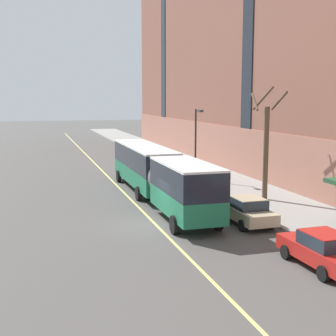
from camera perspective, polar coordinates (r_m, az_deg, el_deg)
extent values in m
plane|color=#4C4947|center=(26.59, -1.82, -6.95)|extent=(260.00, 260.00, 0.00)
cube|color=gray|center=(32.71, 12.90, -4.09)|extent=(5.81, 160.00, 0.15)
cube|color=#1E232B|center=(43.39, 9.77, 17.64)|extent=(0.10, 2.00, 19.45)
cube|color=#1E232B|center=(69.00, -0.58, 14.29)|extent=(0.10, 2.00, 19.45)
cube|color=#1E704C|center=(36.28, -2.95, -0.79)|extent=(2.50, 11.76, 1.24)
cube|color=black|center=(36.08, -2.97, 1.37)|extent=(2.51, 11.76, 1.52)
cube|color=white|center=(35.99, -2.98, 2.66)|extent=(2.52, 11.76, 0.12)
cube|color=#19232D|center=(41.83, -4.85, 2.12)|extent=(2.28, 0.08, 1.14)
cube|color=orange|center=(41.77, -4.87, 3.11)|extent=(1.73, 0.06, 0.28)
cube|color=black|center=(42.08, -4.83, -0.24)|extent=(2.42, 0.12, 0.24)
cube|color=white|center=(41.88, -5.99, 0.04)|extent=(0.28, 0.06, 0.18)
cube|color=white|center=(42.22, -3.68, 0.14)|extent=(0.28, 0.06, 0.18)
cylinder|color=#595651|center=(30.07, -0.14, -1.24)|extent=(2.35, 1.00, 2.35)
cube|color=#1E704C|center=(26.62, 2.18, -4.18)|extent=(2.49, 6.68, 1.24)
cube|color=black|center=(26.35, 2.20, -1.26)|extent=(2.50, 6.68, 1.52)
cube|color=white|center=(26.23, 2.21, 0.50)|extent=(2.51, 6.68, 0.12)
cylinder|color=black|center=(40.12, -6.03, -1.01)|extent=(0.30, 1.00, 1.00)
cylinder|color=black|center=(40.63, -2.60, -0.85)|extent=(0.30, 1.00, 1.00)
cylinder|color=black|center=(32.76, -3.62, -3.12)|extent=(0.30, 1.00, 1.00)
cylinder|color=black|center=(33.37, 0.53, -2.88)|extent=(0.30, 1.00, 1.00)
cylinder|color=black|center=(24.73, 0.80, -6.93)|extent=(0.30, 1.00, 1.00)
cylinder|color=black|center=(25.55, 6.14, -6.48)|extent=(0.30, 1.00, 1.00)
cube|color=#23603D|center=(34.68, 3.38, -2.23)|extent=(1.82, 4.67, 0.64)
cube|color=#232D38|center=(34.36, 3.52, -1.32)|extent=(1.60, 2.10, 0.56)
cube|color=#23603D|center=(34.31, 3.53, -0.82)|extent=(1.56, 2.01, 0.04)
cylinder|color=black|center=(35.81, 1.26, -2.40)|extent=(0.22, 0.64, 0.64)
cylinder|color=black|center=(36.37, 3.93, -2.25)|extent=(0.22, 0.64, 0.64)
cylinder|color=black|center=(33.11, 2.77, -3.30)|extent=(0.22, 0.64, 0.64)
cylinder|color=black|center=(33.72, 5.62, -3.12)|extent=(0.22, 0.64, 0.64)
cube|color=#B7B7BC|center=(44.68, -1.09, 0.19)|extent=(1.87, 4.40, 0.64)
cube|color=#232D38|center=(44.39, -1.02, 0.92)|extent=(1.61, 2.00, 0.56)
cube|color=#B7B7BC|center=(44.36, -1.02, 1.30)|extent=(1.57, 1.91, 0.04)
cylinder|color=black|center=(45.79, -2.62, -0.02)|extent=(0.23, 0.64, 0.64)
cylinder|color=black|center=(46.26, -0.53, 0.07)|extent=(0.23, 0.64, 0.64)
cylinder|color=black|center=(43.21, -1.69, -0.53)|extent=(0.23, 0.64, 0.64)
cylinder|color=black|center=(43.71, 0.51, -0.42)|extent=(0.23, 0.64, 0.64)
cube|color=#B21E19|center=(21.00, 18.16, -9.78)|extent=(1.83, 4.40, 0.64)
cube|color=#232D38|center=(20.66, 18.59, -8.37)|extent=(1.56, 2.00, 0.56)
cube|color=#B21E19|center=(20.58, 18.63, -7.57)|extent=(1.53, 1.91, 0.04)
cylinder|color=black|center=(21.71, 14.17, -9.90)|extent=(0.24, 0.65, 0.64)
cylinder|color=black|center=(22.61, 17.86, -9.31)|extent=(0.24, 0.65, 0.64)
cylinder|color=black|center=(19.60, 18.42, -12.11)|extent=(0.24, 0.65, 0.64)
cube|color=#B7B7BC|center=(53.73, -3.77, 1.57)|extent=(1.96, 4.61, 0.64)
cube|color=#232D38|center=(53.44, -3.73, 2.18)|extent=(1.66, 2.10, 0.56)
cube|color=#B7B7BC|center=(53.41, -3.73, 2.50)|extent=(1.62, 2.01, 0.04)
cylinder|color=black|center=(55.00, -4.94, 1.38)|extent=(0.24, 0.65, 0.64)
cylinder|color=black|center=(55.31, -3.13, 1.44)|extent=(0.24, 0.65, 0.64)
cylinder|color=black|center=(52.24, -4.44, 1.01)|extent=(0.24, 0.65, 0.64)
cylinder|color=black|center=(52.57, -2.54, 1.08)|extent=(0.24, 0.65, 0.64)
cube|color=#BCAD89|center=(27.14, 9.43, -5.35)|extent=(1.86, 4.68, 0.64)
cube|color=#232D38|center=(26.80, 9.68, -4.21)|extent=(1.62, 2.11, 0.56)
cube|color=#BCAD89|center=(26.74, 9.69, -3.59)|extent=(1.58, 2.02, 0.04)
cylinder|color=black|center=(28.13, 6.47, -5.47)|extent=(0.23, 0.64, 0.64)
cylinder|color=black|center=(28.86, 9.74, -5.18)|extent=(0.23, 0.64, 0.64)
cylinder|color=black|center=(25.58, 9.04, -6.93)|extent=(0.23, 0.64, 0.64)
cylinder|color=black|center=(26.39, 12.55, -6.56)|extent=(0.23, 0.64, 0.64)
cylinder|color=brown|center=(32.68, 11.84, 1.73)|extent=(0.36, 0.36, 6.38)
cylinder|color=brown|center=(32.93, 13.42, 7.96)|extent=(0.23, 1.92, 1.30)
cylinder|color=brown|center=(33.11, 11.55, 8.35)|extent=(1.54, 0.28, 1.65)
cylinder|color=brown|center=(32.26, 10.53, 7.97)|extent=(0.60, 1.80, 1.22)
cylinder|color=#2D2D30|center=(40.04, 3.37, 2.87)|extent=(0.16, 0.16, 6.06)
cylinder|color=#2D2D30|center=(39.35, 3.68, 7.05)|extent=(0.10, 1.10, 0.10)
cube|color=#3D3D3F|center=(38.83, 3.96, 6.95)|extent=(0.36, 0.60, 0.20)
cylinder|color=red|center=(48.97, -0.35, 0.67)|extent=(0.24, 0.24, 0.55)
sphere|color=silver|center=(48.93, -0.35, 1.07)|extent=(0.20, 0.20, 0.20)
cylinder|color=silver|center=(48.92, -0.53, 0.72)|extent=(0.10, 0.09, 0.09)
cylinder|color=silver|center=(49.01, -0.17, 0.74)|extent=(0.10, 0.09, 0.09)
cube|color=#E0D66B|center=(29.45, -2.99, -5.43)|extent=(0.16, 140.00, 0.01)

